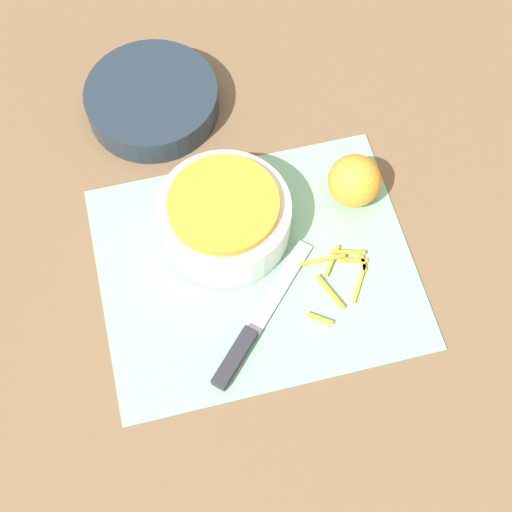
# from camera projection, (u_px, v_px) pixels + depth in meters

# --- Properties ---
(ground_plane) EXTENTS (4.00, 4.00, 0.00)m
(ground_plane) POSITION_uv_depth(u_px,v_px,m) (256.00, 267.00, 1.00)
(ground_plane) COLOR brown
(cutting_board) EXTENTS (0.43, 0.36, 0.01)m
(cutting_board) POSITION_uv_depth(u_px,v_px,m) (256.00, 266.00, 1.00)
(cutting_board) COLOR #75AD84
(cutting_board) RESTS_ON ground_plane
(bowl_speckled) EXTENTS (0.19, 0.19, 0.08)m
(bowl_speckled) POSITION_uv_depth(u_px,v_px,m) (224.00, 216.00, 0.99)
(bowl_speckled) COLOR silver
(bowl_speckled) RESTS_ON cutting_board
(bowl_dark) EXTENTS (0.20, 0.20, 0.05)m
(bowl_dark) POSITION_uv_depth(u_px,v_px,m) (152.00, 100.00, 1.10)
(bowl_dark) COLOR #1E2833
(bowl_dark) RESTS_ON ground_plane
(knife) EXTENTS (0.18, 0.19, 0.02)m
(knife) POSITION_uv_depth(u_px,v_px,m) (247.00, 338.00, 0.94)
(knife) COLOR #232328
(knife) RESTS_ON cutting_board
(orange_left) EXTENTS (0.08, 0.08, 0.08)m
(orange_left) POSITION_uv_depth(u_px,v_px,m) (354.00, 181.00, 1.01)
(orange_left) COLOR orange
(orange_left) RESTS_ON cutting_board
(peel_pile) EXTENTS (0.11, 0.11, 0.01)m
(peel_pile) POSITION_uv_depth(u_px,v_px,m) (340.00, 273.00, 0.98)
(peel_pile) COLOR orange
(peel_pile) RESTS_ON cutting_board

